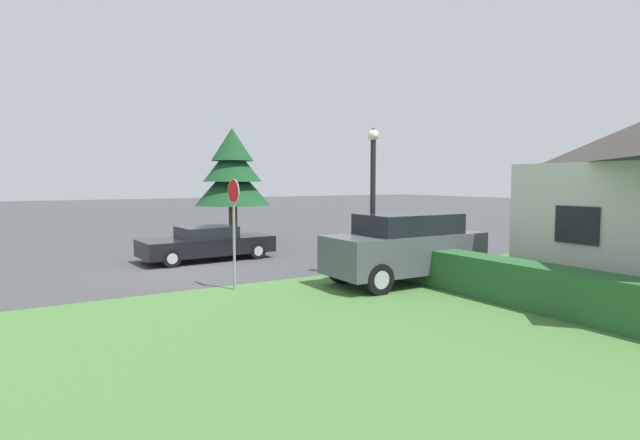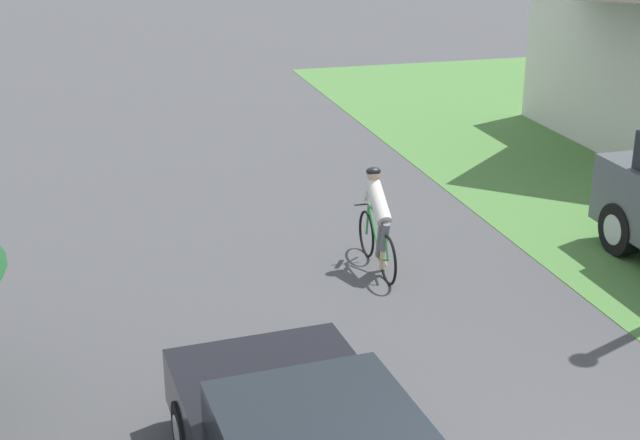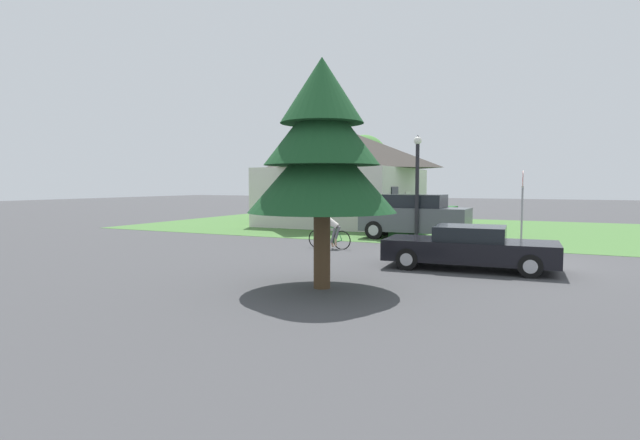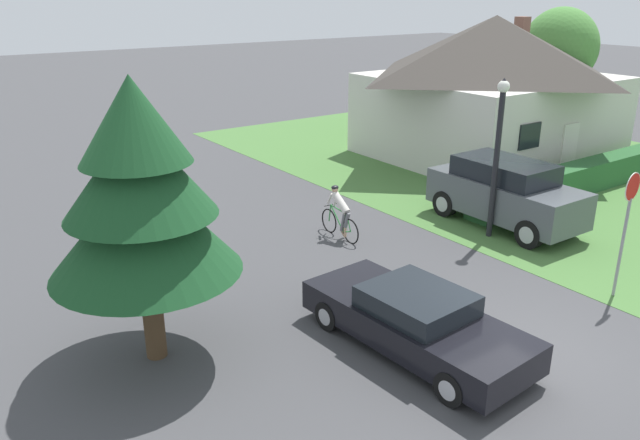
{
  "view_description": "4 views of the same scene",
  "coord_description": "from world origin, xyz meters",
  "px_view_note": "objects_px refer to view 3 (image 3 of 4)",
  "views": [
    {
      "loc": [
        16.14,
        -4.55,
        2.88
      ],
      "look_at": [
        -1.41,
        6.18,
        1.3
      ],
      "focal_mm": 28.0,
      "sensor_mm": 36.0,
      "label": 1
    },
    {
      "loc": [
        -3.22,
        -4.52,
        5.29
      ],
      "look_at": [
        -0.21,
        6.32,
        1.07
      ],
      "focal_mm": 50.0,
      "sensor_mm": 36.0,
      "label": 2
    },
    {
      "loc": [
        -16.24,
        -0.9,
        2.45
      ],
      "look_at": [
        -0.35,
        6.74,
        1.17
      ],
      "focal_mm": 28.0,
      "sensor_mm": 36.0,
      "label": 3
    },
    {
      "loc": [
        -9.26,
        -6.2,
        6.63
      ],
      "look_at": [
        -0.25,
        6.37,
        0.91
      ],
      "focal_mm": 35.0,
      "sensor_mm": 36.0,
      "label": 4
    }
  ],
  "objects_px": {
    "sedan_left_lane": "(469,248)",
    "deciduous_tree_right": "(364,161)",
    "cottage_house": "(344,175)",
    "stop_sign": "(522,195)",
    "conifer_tall_near": "(322,147)",
    "parked_suv_right": "(414,216)",
    "street_lamp": "(417,178)",
    "cyclist": "(330,230)"
  },
  "relations": [
    {
      "from": "cyclist",
      "to": "parked_suv_right",
      "type": "height_order",
      "value": "parked_suv_right"
    },
    {
      "from": "street_lamp",
      "to": "deciduous_tree_right",
      "type": "relative_size",
      "value": 0.75
    },
    {
      "from": "cottage_house",
      "to": "cyclist",
      "type": "xyz_separation_m",
      "value": [
        -10.86,
        -3.99,
        -2.24
      ]
    },
    {
      "from": "cottage_house",
      "to": "street_lamp",
      "type": "height_order",
      "value": "cottage_house"
    },
    {
      "from": "parked_suv_right",
      "to": "deciduous_tree_right",
      "type": "xyz_separation_m",
      "value": [
        12.12,
        6.95,
        3.08
      ]
    },
    {
      "from": "conifer_tall_near",
      "to": "deciduous_tree_right",
      "type": "distance_m",
      "value": 24.55
    },
    {
      "from": "parked_suv_right",
      "to": "stop_sign",
      "type": "xyz_separation_m",
      "value": [
        -1.63,
        -4.53,
        1.03
      ]
    },
    {
      "from": "cottage_house",
      "to": "sedan_left_lane",
      "type": "height_order",
      "value": "cottage_house"
    },
    {
      "from": "sedan_left_lane",
      "to": "deciduous_tree_right",
      "type": "xyz_separation_m",
      "value": [
        19.07,
        10.43,
        3.47
      ]
    },
    {
      "from": "stop_sign",
      "to": "conifer_tall_near",
      "type": "xyz_separation_m",
      "value": [
        -9.54,
        3.74,
        1.26
      ]
    },
    {
      "from": "stop_sign",
      "to": "conifer_tall_near",
      "type": "height_order",
      "value": "conifer_tall_near"
    },
    {
      "from": "cottage_house",
      "to": "sedan_left_lane",
      "type": "distance_m",
      "value": 16.45
    },
    {
      "from": "cottage_house",
      "to": "stop_sign",
      "type": "height_order",
      "value": "cottage_house"
    },
    {
      "from": "parked_suv_right",
      "to": "sedan_left_lane",
      "type": "bearing_deg",
      "value": 117.29
    },
    {
      "from": "parked_suv_right",
      "to": "cottage_house",
      "type": "bearing_deg",
      "value": -45.51
    },
    {
      "from": "parked_suv_right",
      "to": "deciduous_tree_right",
      "type": "height_order",
      "value": "deciduous_tree_right"
    },
    {
      "from": "street_lamp",
      "to": "deciduous_tree_right",
      "type": "xyz_separation_m",
      "value": [
        13.16,
        7.34,
        1.41
      ]
    },
    {
      "from": "cyclist",
      "to": "stop_sign",
      "type": "relative_size",
      "value": 0.6
    },
    {
      "from": "deciduous_tree_right",
      "to": "street_lamp",
      "type": "bearing_deg",
      "value": -150.86
    },
    {
      "from": "cottage_house",
      "to": "parked_suv_right",
      "type": "distance_m",
      "value": 8.91
    },
    {
      "from": "stop_sign",
      "to": "conifer_tall_near",
      "type": "relative_size",
      "value": 0.55
    },
    {
      "from": "sedan_left_lane",
      "to": "cyclist",
      "type": "height_order",
      "value": "cyclist"
    },
    {
      "from": "stop_sign",
      "to": "street_lamp",
      "type": "relative_size",
      "value": 0.66
    },
    {
      "from": "parked_suv_right",
      "to": "deciduous_tree_right",
      "type": "bearing_deg",
      "value": -59.45
    },
    {
      "from": "deciduous_tree_right",
      "to": "cottage_house",
      "type": "bearing_deg",
      "value": -170.89
    },
    {
      "from": "cottage_house",
      "to": "stop_sign",
      "type": "xyz_separation_m",
      "value": [
        -7.91,
        -10.54,
        -0.92
      ]
    },
    {
      "from": "sedan_left_lane",
      "to": "deciduous_tree_right",
      "type": "relative_size",
      "value": 0.82
    },
    {
      "from": "conifer_tall_near",
      "to": "deciduous_tree_right",
      "type": "xyz_separation_m",
      "value": [
        23.29,
        7.74,
        0.78
      ]
    },
    {
      "from": "sedan_left_lane",
      "to": "stop_sign",
      "type": "bearing_deg",
      "value": -104.72
    },
    {
      "from": "cottage_house",
      "to": "conifer_tall_near",
      "type": "height_order",
      "value": "cottage_house"
    },
    {
      "from": "parked_suv_right",
      "to": "deciduous_tree_right",
      "type": "distance_m",
      "value": 14.31
    },
    {
      "from": "cyclist",
      "to": "conifer_tall_near",
      "type": "height_order",
      "value": "conifer_tall_near"
    },
    {
      "from": "parked_suv_right",
      "to": "street_lamp",
      "type": "bearing_deg",
      "value": 110.81
    },
    {
      "from": "cottage_house",
      "to": "deciduous_tree_right",
      "type": "bearing_deg",
      "value": 9.67
    },
    {
      "from": "cottage_house",
      "to": "conifer_tall_near",
      "type": "xyz_separation_m",
      "value": [
        -17.45,
        -6.8,
        0.34
      ]
    },
    {
      "from": "parked_suv_right",
      "to": "conifer_tall_near",
      "type": "xyz_separation_m",
      "value": [
        -11.17,
        -0.78,
        2.29
      ]
    },
    {
      "from": "cottage_house",
      "to": "street_lamp",
      "type": "xyz_separation_m",
      "value": [
        -7.32,
        -6.4,
        -0.29
      ]
    },
    {
      "from": "stop_sign",
      "to": "conifer_tall_near",
      "type": "distance_m",
      "value": 10.33
    },
    {
      "from": "sedan_left_lane",
      "to": "cyclist",
      "type": "xyz_separation_m",
      "value": [
        2.36,
        5.5,
        0.11
      ]
    },
    {
      "from": "cottage_house",
      "to": "street_lamp",
      "type": "relative_size",
      "value": 2.14
    },
    {
      "from": "sedan_left_lane",
      "to": "parked_suv_right",
      "type": "height_order",
      "value": "parked_suv_right"
    },
    {
      "from": "cyclist",
      "to": "stop_sign",
      "type": "bearing_deg",
      "value": -154.25
    }
  ]
}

